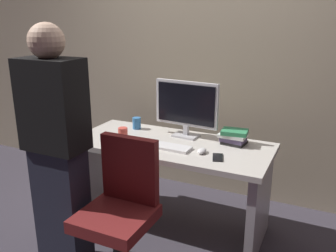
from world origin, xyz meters
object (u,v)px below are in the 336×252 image
Objects in this scene: monitor at (186,106)px; book_stack at (234,137)px; mouse at (202,151)px; keyboard at (163,146)px; cup_by_monitor at (137,123)px; desk at (171,168)px; cup_near_keyboard at (123,134)px; person_at_desk at (57,150)px; office_chair at (120,218)px; cell_phone at (218,157)px.

monitor reaches higher than book_stack.
mouse is at bearing -118.32° from book_stack.
keyboard is 0.52m from cup_by_monitor.
cup_near_keyboard reaches higher than desk.
person_at_desk is 1.30m from book_stack.
person_at_desk is 0.64m from cup_near_keyboard.
desk is at bearing 15.39° from cup_near_keyboard.
office_chair is at bearing -93.07° from desk.
cup_by_monitor is (-0.42, 0.20, 0.27)m from desk.
monitor is 3.75× the size of cell_phone.
cup_near_keyboard is at bearing 119.69° from office_chair.
monitor is (0.52, 0.91, 0.14)m from person_at_desk.
book_stack is (0.15, 0.28, 0.04)m from mouse.
cup_by_monitor is (-0.41, 0.32, 0.04)m from keyboard.
desk is 2.86× the size of monitor.
keyboard is 4.30× the size of mouse.
office_chair is 1.05m from book_stack.
monitor is at bearing 75.60° from desk.
monitor is 5.38× the size of cup_near_keyboard.
office_chair is 1.03m from cup_by_monitor.
monitor is 0.39m from keyboard.
keyboard is (-0.01, -0.11, 0.23)m from desk.
cup_near_keyboard and cup_by_monitor have the same top height.
keyboard is 4.28× the size of cup_near_keyboard.
person_at_desk is 1.06m from monitor.
person_at_desk is at bearing -123.17° from desk.
mouse reaches higher than desk.
cup_by_monitor reaches higher than keyboard.
desk is 0.93m from person_at_desk.
person_at_desk is at bearing -119.78° from monitor.
cell_phone is (0.43, -0.14, 0.22)m from desk.
book_stack is at bearing 21.90° from desk.
desk is at bearing -158.10° from book_stack.
book_stack reaches higher than cup_by_monitor.
cell_phone is at bearing -16.97° from mouse.
cup_by_monitor is at bearing 139.96° from cell_phone.
cup_near_keyboard is at bearing 80.42° from person_at_desk.
keyboard is at bearing -147.43° from book_stack.
person_at_desk is at bearing -174.59° from office_chair.
keyboard is (0.46, 0.61, -0.10)m from person_at_desk.
office_chair is at bearing 5.41° from person_at_desk.
book_stack is at bearing 60.77° from office_chair.
cell_phone is (0.85, -0.35, -0.05)m from cup_by_monitor.
mouse is 1.00× the size of cup_near_keyboard.
office_chair is 6.53× the size of cell_phone.
mouse reaches higher than keyboard.
cup_near_keyboard is (-0.66, 0.00, 0.03)m from mouse.
keyboard is 0.55m from book_stack.
desk is 3.59× the size of keyboard.
cup_near_keyboard is (0.11, 0.63, -0.06)m from person_at_desk.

